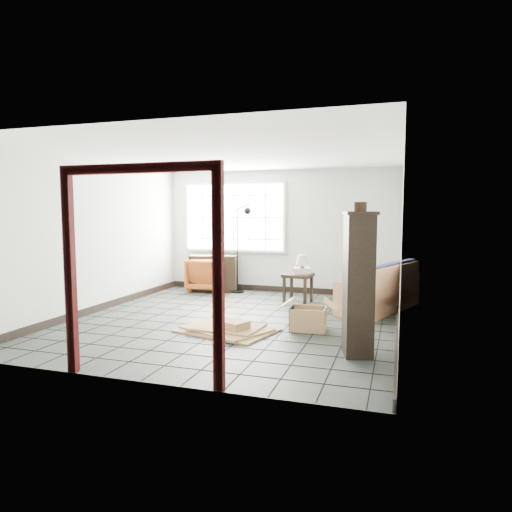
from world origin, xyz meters
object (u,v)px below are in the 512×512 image
(armchair, at_px, (207,273))
(tall_shelf, at_px, (358,283))
(futon_sofa, at_px, (382,293))
(side_table, at_px, (298,279))

(armchair, distance_m, tall_shelf, 5.06)
(futon_sofa, relative_size, tall_shelf, 1.19)
(side_table, relative_size, tall_shelf, 0.32)
(futon_sofa, height_order, tall_shelf, tall_shelf)
(futon_sofa, height_order, side_table, futon_sofa)
(futon_sofa, bearing_deg, side_table, -164.25)
(side_table, bearing_deg, armchair, 161.65)
(futon_sofa, bearing_deg, armchair, -171.30)
(armchair, bearing_deg, tall_shelf, 130.29)
(futon_sofa, relative_size, armchair, 2.60)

